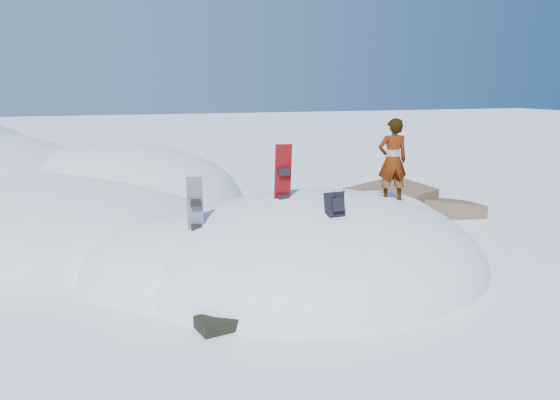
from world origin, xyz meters
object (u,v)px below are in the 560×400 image
object	(u,v)px
snowboard_dark	(196,218)
person	(392,160)
backpack	(335,204)
snowboard_red	(283,188)

from	to	relation	value
snowboard_dark	person	xyz separation A→B (m)	(3.96, 0.17, 0.81)
snowboard_dark	backpack	bearing A→B (deg)	-11.92
snowboard_dark	backpack	distance (m)	2.43
snowboard_red	backpack	distance (m)	1.26
snowboard_red	backpack	size ratio (longest dim) A/B	3.46
backpack	person	bearing A→B (deg)	30.84
snowboard_red	person	size ratio (longest dim) A/B	1.01
snowboard_red	backpack	xyz separation A→B (m)	(0.55, -1.13, -0.12)
backpack	person	xyz separation A→B (m)	(1.73, 1.09, 0.53)
backpack	person	distance (m)	2.11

